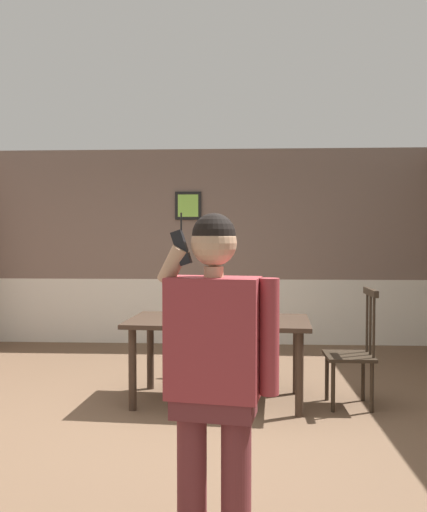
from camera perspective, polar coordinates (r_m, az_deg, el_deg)
ground_plane at (r=4.55m, az=-3.45°, el=-17.44°), size 7.41×7.41×0.00m
room_back_partition at (r=7.65m, az=-0.72°, el=0.59°), size 6.37×0.17×2.74m
dining_table at (r=4.99m, az=0.54°, el=-7.75°), size 1.70×0.98×0.76m
chair_near_window at (r=5.83m, az=1.44°, el=-8.23°), size 0.50×0.50×0.99m
chair_by_doorway at (r=5.05m, az=14.54°, el=-9.77°), size 0.41×0.41×1.06m
person_figure at (r=2.53m, az=0.19°, el=-11.36°), size 0.58×0.30×1.63m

